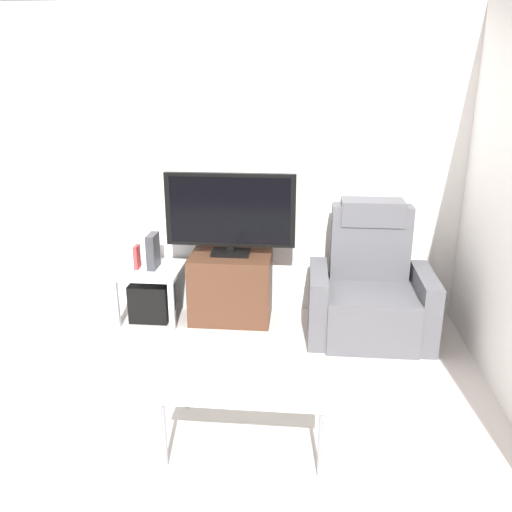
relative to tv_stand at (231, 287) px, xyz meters
name	(u,v)px	position (x,y,z in m)	size (l,w,h in m)	color
ground_plane	(227,367)	(0.08, -0.83, -0.29)	(6.40, 6.40, 0.00)	#BCB2AD
wall_back	(243,166)	(0.08, 0.30, 1.01)	(6.40, 0.06, 2.60)	silver
tv_stand	(231,287)	(0.00, 0.00, 0.00)	(0.69, 0.47, 0.59)	#4C2D1E
television	(230,212)	(0.00, 0.02, 0.66)	(1.09, 0.20, 0.70)	black
recliner_armchair	(370,291)	(1.17, -0.17, 0.08)	(0.98, 0.78, 1.08)	#515156
side_table	(150,276)	(-0.70, -0.04, 0.09)	(0.54, 0.54, 0.46)	silver
subwoofer_box	(152,299)	(-0.70, -0.04, -0.13)	(0.34, 0.34, 0.34)	black
book_upright	(137,257)	(-0.80, -0.06, 0.27)	(0.03, 0.11, 0.20)	red
game_console	(153,251)	(-0.66, -0.03, 0.32)	(0.07, 0.20, 0.30)	#333338
coffee_table	(247,380)	(0.32, -1.63, 0.10)	(0.90, 0.60, 0.42)	#B2C6C1
cell_phone	(264,371)	(0.41, -1.57, 0.13)	(0.07, 0.15, 0.01)	#B7B7BC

